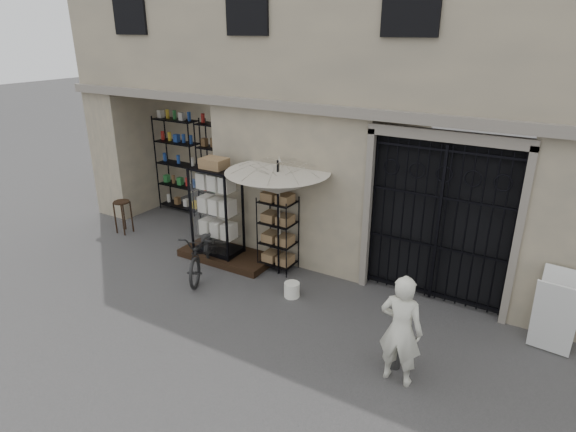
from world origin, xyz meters
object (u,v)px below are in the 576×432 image
Objects in this scene: wire_rack at (278,235)px; easel_sign at (556,313)px; display_cabinet at (217,215)px; steel_bollard at (397,341)px; shopkeeper at (396,379)px; bicycle at (205,273)px; white_bucket at (292,290)px; wooden_stool at (123,216)px; market_umbrella at (278,177)px.

wire_rack is 4.95m from easel_sign.
wire_rack is (1.34, 0.24, -0.22)m from display_cabinet.
display_cabinet reaches higher than steel_bollard.
wire_rack reaches higher than shopkeeper.
bicycle is at bearing 168.99° from steel_bollard.
wire_rack is 5.41× the size of white_bucket.
display_cabinet is 2.51× the size of wooden_stool.
display_cabinet is 1.38m from wire_rack.
wire_rack is at bearing 12.42° from bicycle.
shopkeeper is 1.31× the size of easel_sign.
shopkeeper is at bearing -12.97° from wooden_stool.
white_bucket is 4.98m from wooden_stool.
easel_sign is (4.94, -0.15, -0.11)m from wire_rack.
wooden_stool is at bearing -156.96° from display_cabinet.
wooden_stool is at bearing 142.70° from bicycle.
easel_sign is (4.82, 0.03, -1.37)m from market_umbrella.
display_cabinet is 6.97× the size of white_bucket.
easel_sign is at bearing 0.91° from wooden_stool.
bicycle reaches higher than wooden_stool.
display_cabinet is 1.29× the size of wire_rack.
wire_rack is at bearing 4.09° from wooden_stool.
display_cabinet reaches higher than easel_sign.
display_cabinet reaches higher than wire_rack.
display_cabinet is 6.30m from easel_sign.
display_cabinet is at bearing -174.24° from easel_sign.
white_bucket is at bearing -166.06° from easel_sign.
white_bucket is at bearing -25.44° from shopkeeper.
bicycle is (0.17, -0.68, -0.97)m from display_cabinet.
market_umbrella is (1.46, 0.05, 1.04)m from display_cabinet.
market_umbrella is 3.68m from steel_bollard.
white_bucket is at bearing 6.91° from display_cabinet.
market_umbrella is (0.12, -0.18, 1.26)m from wire_rack.
wire_rack is 3.54m from steel_bollard.
white_bucket is at bearing -5.87° from wooden_stool.
easel_sign is (1.88, 1.59, 0.20)m from steel_bollard.
market_umbrella is 2.09m from white_bucket.
display_cabinet is 1.22× the size of shopkeeper.
display_cabinet reaches higher than white_bucket.
steel_bollard is at bearing -134.79° from easel_sign.
bicycle is 4.47m from shopkeeper.
display_cabinet is at bearing -177.96° from market_umbrella.
market_umbrella reaches higher than steel_bollard.
steel_bollard is 0.71× the size of easel_sign.
display_cabinet is 4.94m from shopkeeper.
display_cabinet is 2.86m from wooden_stool.
wire_rack is at bearing 134.63° from white_bucket.
wooden_stool is at bearing 174.13° from white_bucket.
market_umbrella is 3.54× the size of wooden_stool.
shopkeeper is (4.35, -1.07, 0.00)m from bicycle.
steel_bollard is 0.54× the size of shopkeeper.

